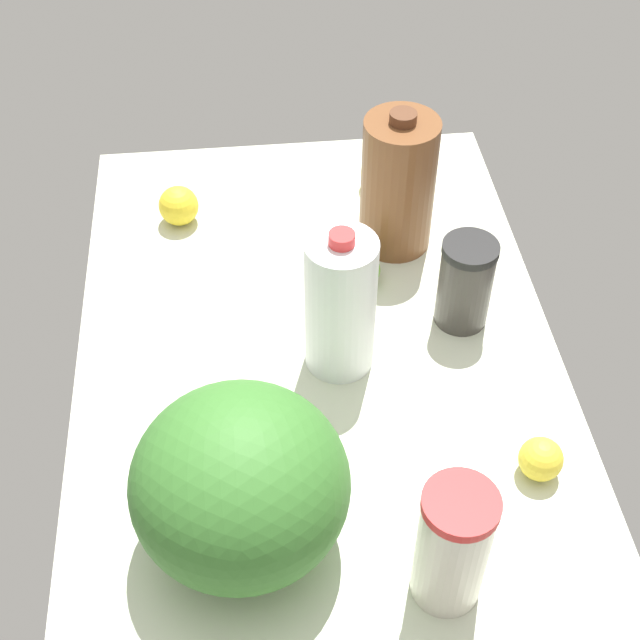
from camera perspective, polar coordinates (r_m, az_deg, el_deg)
countertop at (r=140.61cm, az=-0.00°, el=-3.26°), size 120.00×76.00×3.00cm
milk_jug at (r=131.54cm, az=1.31°, el=1.00°), size 10.67×10.67×25.68cm
chocolate_milk_jug at (r=153.33cm, az=5.01°, el=8.65°), size 12.66×12.66×26.54cm
tumbler_cup at (r=110.62cm, az=8.48°, el=-14.12°), size 9.14×9.14×19.74cm
shaker_bottle at (r=142.64cm, az=9.28°, el=2.35°), size 8.85×8.85×15.81cm
watermelon at (r=112.05cm, az=-5.13°, el=-10.45°), size 27.47×27.47×23.85cm
lemon_beside_bowl at (r=170.77cm, az=3.75°, el=9.32°), size 6.70×6.70×6.70cm
lemon_by_jug at (r=164.42cm, az=-9.04°, el=7.24°), size 7.22×7.22×7.22cm
lime_loose at (r=150.97cm, az=2.87°, el=3.24°), size 5.41×5.41×5.41cm
lemon_far_back at (r=128.25cm, az=13.95°, el=-8.63°), size 6.24×6.24×6.24cm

